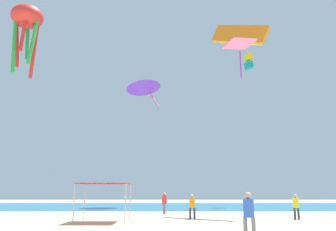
# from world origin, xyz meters

# --- Properties ---
(ocean_strip) EXTENTS (110.00, 20.39, 0.03)m
(ocean_strip) POSITION_xyz_m (0.00, 27.05, 0.01)
(ocean_strip) COLOR #1E6B93
(ocean_strip) RESTS_ON ground
(canopy_tent) EXTENTS (3.18, 2.75, 2.43)m
(canopy_tent) POSITION_xyz_m (-3.45, 5.95, 2.30)
(canopy_tent) COLOR #B2B2B7
(canopy_tent) RESTS_ON ground
(person_near_tent) EXTENTS (0.48, 0.46, 1.92)m
(person_near_tent) POSITION_xyz_m (4.11, -1.54, 1.12)
(person_near_tent) COLOR slate
(person_near_tent) RESTS_ON ground
(person_leftmost) EXTENTS (0.41, 0.42, 1.72)m
(person_leftmost) POSITION_xyz_m (9.62, 7.84, 1.01)
(person_leftmost) COLOR #33384C
(person_leftmost) RESTS_ON ground
(person_central) EXTENTS (0.45, 0.40, 1.70)m
(person_central) POSITION_xyz_m (2.39, 8.14, 1.00)
(person_central) COLOR #33384C
(person_central) RESTS_ON ground
(person_rightmost) EXTENTS (0.43, 0.47, 1.81)m
(person_rightmost) POSITION_xyz_m (0.38, 13.56, 1.06)
(person_rightmost) COLOR slate
(person_rightmost) RESTS_ON ground
(kite_box_yellow) EXTENTS (1.22, 1.05, 2.29)m
(kite_box_yellow) POSITION_xyz_m (11.95, 27.56, 19.51)
(kite_box_yellow) COLOR yellow
(kite_delta_purple) EXTENTS (6.42, 6.41, 3.83)m
(kite_delta_purple) POSITION_xyz_m (-2.56, 25.54, 15.35)
(kite_delta_purple) COLOR purple
(kite_octopus_red) EXTENTS (3.46, 3.46, 7.01)m
(kite_octopus_red) POSITION_xyz_m (-12.72, 12.77, 17.76)
(kite_octopus_red) COLOR red
(kite_parafoil_orange) EXTENTS (4.79, 4.04, 3.60)m
(kite_parafoil_orange) POSITION_xyz_m (7.40, 12.63, 16.20)
(kite_parafoil_orange) COLOR orange
(kite_diamond_pink) EXTENTS (2.03, 2.03, 2.31)m
(kite_diamond_pink) POSITION_xyz_m (5.10, 2.86, 10.68)
(kite_diamond_pink) COLOR pink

